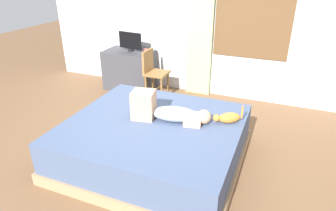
{
  "coord_description": "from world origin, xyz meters",
  "views": [
    {
      "loc": [
        1.37,
        -2.69,
        2.2
      ],
      "look_at": [
        0.15,
        0.27,
        0.67
      ],
      "focal_mm": 31.71,
      "sensor_mm": 36.0,
      "label": 1
    }
  ],
  "objects_px": {
    "cup": "(146,51)",
    "chair_by_desk": "(153,70)",
    "bed": "(154,141)",
    "cat": "(228,118)",
    "tv_monitor": "(130,41)",
    "desk": "(130,70)",
    "person_lying": "(167,111)"
  },
  "relations": [
    {
      "from": "bed",
      "to": "cat",
      "type": "relative_size",
      "value": 6.43
    },
    {
      "from": "cat",
      "to": "cup",
      "type": "xyz_separation_m",
      "value": [
        -1.84,
        1.6,
        0.2
      ]
    },
    {
      "from": "cat",
      "to": "desk",
      "type": "relative_size",
      "value": 0.36
    },
    {
      "from": "person_lying",
      "to": "desk",
      "type": "bearing_deg",
      "value": 129.94
    },
    {
      "from": "cat",
      "to": "cup",
      "type": "height_order",
      "value": "cup"
    },
    {
      "from": "bed",
      "to": "desk",
      "type": "height_order",
      "value": "desk"
    },
    {
      "from": "cat",
      "to": "tv_monitor",
      "type": "xyz_separation_m",
      "value": [
        -2.17,
        1.64,
        0.34
      ]
    },
    {
      "from": "cup",
      "to": "chair_by_desk",
      "type": "bearing_deg",
      "value": -38.77
    },
    {
      "from": "person_lying",
      "to": "cup",
      "type": "bearing_deg",
      "value": 122.75
    },
    {
      "from": "desk",
      "to": "chair_by_desk",
      "type": "bearing_deg",
      "value": -19.51
    },
    {
      "from": "cup",
      "to": "tv_monitor",
      "type": "bearing_deg",
      "value": 173.83
    },
    {
      "from": "bed",
      "to": "cup",
      "type": "xyz_separation_m",
      "value": [
        -1.04,
        1.92,
        0.53
      ]
    },
    {
      "from": "person_lying",
      "to": "chair_by_desk",
      "type": "distance_m",
      "value": 1.87
    },
    {
      "from": "cup",
      "to": "chair_by_desk",
      "type": "relative_size",
      "value": 0.1
    },
    {
      "from": "person_lying",
      "to": "chair_by_desk",
      "type": "height_order",
      "value": "chair_by_desk"
    },
    {
      "from": "tv_monitor",
      "to": "cat",
      "type": "bearing_deg",
      "value": -36.97
    },
    {
      "from": "person_lying",
      "to": "tv_monitor",
      "type": "relative_size",
      "value": 1.97
    },
    {
      "from": "cat",
      "to": "tv_monitor",
      "type": "relative_size",
      "value": 0.67
    },
    {
      "from": "person_lying",
      "to": "cat",
      "type": "relative_size",
      "value": 2.95
    },
    {
      "from": "cup",
      "to": "cat",
      "type": "bearing_deg",
      "value": -40.98
    },
    {
      "from": "bed",
      "to": "desk",
      "type": "relative_size",
      "value": 2.29
    },
    {
      "from": "cup",
      "to": "chair_by_desk",
      "type": "height_order",
      "value": "chair_by_desk"
    },
    {
      "from": "person_lying",
      "to": "cup",
      "type": "xyz_separation_m",
      "value": [
        -1.15,
        1.8,
        0.15
      ]
    },
    {
      "from": "tv_monitor",
      "to": "chair_by_desk",
      "type": "xyz_separation_m",
      "value": [
        0.55,
        -0.21,
        -0.41
      ]
    },
    {
      "from": "bed",
      "to": "cat",
      "type": "xyz_separation_m",
      "value": [
        0.8,
        0.32,
        0.33
      ]
    },
    {
      "from": "desk",
      "to": "tv_monitor",
      "type": "xyz_separation_m",
      "value": [
        0.05,
        0.0,
        0.55
      ]
    },
    {
      "from": "person_lying",
      "to": "chair_by_desk",
      "type": "relative_size",
      "value": 1.1
    },
    {
      "from": "bed",
      "to": "cat",
      "type": "distance_m",
      "value": 0.92
    },
    {
      "from": "bed",
      "to": "cat",
      "type": "height_order",
      "value": "cat"
    },
    {
      "from": "bed",
      "to": "tv_monitor",
      "type": "relative_size",
      "value": 4.29
    },
    {
      "from": "chair_by_desk",
      "to": "cup",
      "type": "bearing_deg",
      "value": 141.23
    },
    {
      "from": "tv_monitor",
      "to": "desk",
      "type": "bearing_deg",
      "value": 180.0
    }
  ]
}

